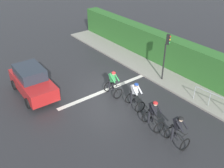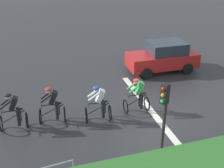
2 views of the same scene
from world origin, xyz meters
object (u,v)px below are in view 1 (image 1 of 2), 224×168
(cyclist_lead, at_px, (177,131))
(traffic_light_near_crossing, at_px, (166,51))
(pedestrian_railing_kerbside, at_px, (218,100))
(cyclist_mid, at_px, (135,96))
(cyclist_fourth, at_px, (113,84))
(car_red, at_px, (32,81))
(cyclist_second, at_px, (153,115))

(cyclist_lead, xyz_separation_m, traffic_light_near_crossing, (-4.00, -4.57, 1.43))
(traffic_light_near_crossing, height_order, pedestrian_railing_kerbside, traffic_light_near_crossing)
(cyclist_mid, bearing_deg, cyclist_fourth, -83.87)
(cyclist_mid, bearing_deg, cyclist_lead, 83.38)
(traffic_light_near_crossing, bearing_deg, cyclist_fourth, -10.69)
(cyclist_fourth, distance_m, pedestrian_railing_kerbside, 6.14)
(cyclist_lead, xyz_separation_m, cyclist_mid, (-0.40, -3.46, 0.00))
(cyclist_lead, bearing_deg, cyclist_fourth, -92.22)
(cyclist_fourth, height_order, car_red, car_red)
(cyclist_fourth, height_order, pedestrian_railing_kerbside, cyclist_fourth)
(cyclist_fourth, distance_m, traffic_light_near_crossing, 4.11)
(cyclist_second, bearing_deg, traffic_light_near_crossing, -143.33)
(cyclist_lead, bearing_deg, cyclist_mid, -96.62)
(cyclist_mid, distance_m, pedestrian_railing_kerbside, 4.65)
(car_red, bearing_deg, cyclist_fourth, 140.88)
(car_red, bearing_deg, cyclist_lead, 113.55)
(pedestrian_railing_kerbside, bearing_deg, cyclist_second, -17.63)
(cyclist_lead, xyz_separation_m, cyclist_second, (0.04, -1.56, 0.00))
(traffic_light_near_crossing, bearing_deg, cyclist_mid, 17.17)
(cyclist_lead, height_order, cyclist_second, same)
(cyclist_second, distance_m, cyclist_mid, 1.94)
(cyclist_second, height_order, cyclist_fourth, same)
(cyclist_lead, xyz_separation_m, pedestrian_railing_kerbside, (-3.84, -0.33, -0.03))
(cyclist_mid, distance_m, cyclist_fourth, 1.84)
(cyclist_fourth, bearing_deg, cyclist_second, 86.27)
(cyclist_lead, relative_size, cyclist_fourth, 1.00)
(cyclist_fourth, bearing_deg, pedestrian_railing_kerbside, 126.30)
(cyclist_lead, height_order, cyclist_mid, same)
(cyclist_second, relative_size, cyclist_mid, 1.00)
(cyclist_second, relative_size, car_red, 0.40)
(car_red, distance_m, pedestrian_railing_kerbside, 11.06)
(cyclist_lead, relative_size, traffic_light_near_crossing, 0.50)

